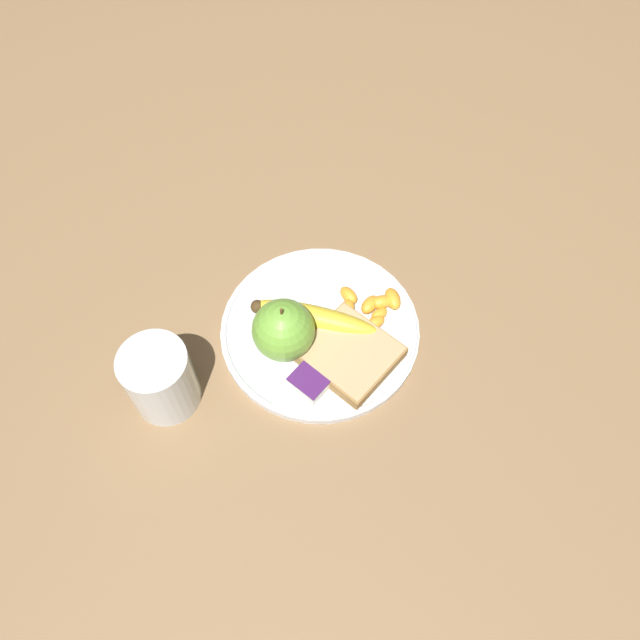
{
  "coord_description": "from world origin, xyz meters",
  "views": [
    {
      "loc": [
        -0.27,
        0.32,
        0.73
      ],
      "look_at": [
        0.0,
        0.0,
        0.03
      ],
      "focal_mm": 35.0,
      "sensor_mm": 36.0,
      "label": 1
    }
  ],
  "objects_px": {
    "banana": "(313,320)",
    "plate": "(320,329)",
    "apple": "(283,330)",
    "fork": "(331,326)",
    "bread_slice": "(350,354)",
    "jam_packet": "(309,383)",
    "juice_glass": "(161,380)"
  },
  "relations": [
    {
      "from": "apple",
      "to": "banana",
      "type": "bearing_deg",
      "value": -101.19
    },
    {
      "from": "plate",
      "to": "juice_glass",
      "type": "bearing_deg",
      "value": 66.01
    },
    {
      "from": "banana",
      "to": "bread_slice",
      "type": "bearing_deg",
      "value": 174.9
    },
    {
      "from": "plate",
      "to": "fork",
      "type": "distance_m",
      "value": 0.02
    },
    {
      "from": "juice_glass",
      "to": "jam_packet",
      "type": "distance_m",
      "value": 0.18
    },
    {
      "from": "juice_glass",
      "to": "fork",
      "type": "distance_m",
      "value": 0.23
    },
    {
      "from": "fork",
      "to": "plate",
      "type": "bearing_deg",
      "value": -105.29
    },
    {
      "from": "apple",
      "to": "fork",
      "type": "distance_m",
      "value": 0.08
    },
    {
      "from": "plate",
      "to": "bread_slice",
      "type": "distance_m",
      "value": 0.06
    },
    {
      "from": "juice_glass",
      "to": "fork",
      "type": "relative_size",
      "value": 0.58
    },
    {
      "from": "bread_slice",
      "to": "jam_packet",
      "type": "relative_size",
      "value": 2.44
    },
    {
      "from": "juice_glass",
      "to": "bread_slice",
      "type": "height_order",
      "value": "juice_glass"
    },
    {
      "from": "banana",
      "to": "bread_slice",
      "type": "height_order",
      "value": "banana"
    },
    {
      "from": "plate",
      "to": "apple",
      "type": "relative_size",
      "value": 2.97
    },
    {
      "from": "fork",
      "to": "jam_packet",
      "type": "xyz_separation_m",
      "value": [
        -0.04,
        0.09,
        0.01
      ]
    },
    {
      "from": "apple",
      "to": "jam_packet",
      "type": "bearing_deg",
      "value": 158.97
    },
    {
      "from": "juice_glass",
      "to": "fork",
      "type": "bearing_deg",
      "value": -115.18
    },
    {
      "from": "plate",
      "to": "jam_packet",
      "type": "xyz_separation_m",
      "value": [
        -0.05,
        0.07,
        0.01
      ]
    },
    {
      "from": "banana",
      "to": "fork",
      "type": "distance_m",
      "value": 0.03
    },
    {
      "from": "bread_slice",
      "to": "fork",
      "type": "xyz_separation_m",
      "value": [
        0.05,
        -0.02,
        -0.01
      ]
    },
    {
      "from": "banana",
      "to": "fork",
      "type": "bearing_deg",
      "value": -141.71
    },
    {
      "from": "plate",
      "to": "fork",
      "type": "relative_size",
      "value": 1.56
    },
    {
      "from": "plate",
      "to": "bread_slice",
      "type": "relative_size",
      "value": 2.42
    },
    {
      "from": "plate",
      "to": "juice_glass",
      "type": "distance_m",
      "value": 0.22
    },
    {
      "from": "banana",
      "to": "plate",
      "type": "bearing_deg",
      "value": -154.56
    },
    {
      "from": "juice_glass",
      "to": "banana",
      "type": "xyz_separation_m",
      "value": [
        -0.08,
        -0.19,
        -0.02
      ]
    },
    {
      "from": "juice_glass",
      "to": "fork",
      "type": "height_order",
      "value": "juice_glass"
    },
    {
      "from": "juice_glass",
      "to": "banana",
      "type": "bearing_deg",
      "value": -112.23
    },
    {
      "from": "banana",
      "to": "fork",
      "type": "relative_size",
      "value": 0.99
    },
    {
      "from": "fork",
      "to": "jam_packet",
      "type": "distance_m",
      "value": 0.09
    },
    {
      "from": "plate",
      "to": "fork",
      "type": "xyz_separation_m",
      "value": [
        -0.01,
        -0.01,
        0.01
      ]
    },
    {
      "from": "plate",
      "to": "apple",
      "type": "bearing_deg",
      "value": 70.34
    }
  ]
}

